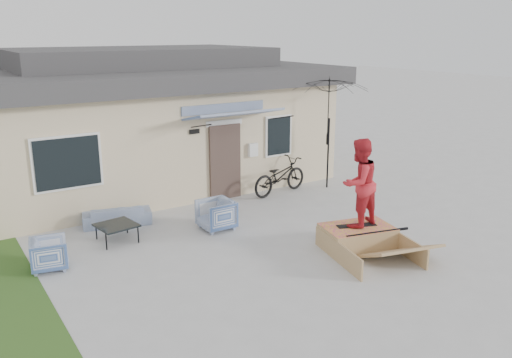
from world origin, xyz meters
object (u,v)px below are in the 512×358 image
bicycle (280,172)px  skate_ramp (357,237)px  skateboard (357,225)px  skater (359,181)px  loveseat (117,212)px  armchair_right (216,213)px  coffee_table (117,233)px  armchair_left (49,252)px  patio_umbrella (329,130)px

bicycle → skate_ramp: bearing=157.6°
skateboard → skater: size_ratio=0.46×
skater → loveseat: bearing=-55.6°
armchair_right → skater: bearing=37.1°
armchair_right → coffee_table: bearing=-103.7°
armchair_left → coffee_table: bearing=-56.1°
skater → skateboard: bearing=81.6°
armchair_left → skate_ramp: size_ratio=0.36×
skate_ramp → bicycle: bearing=90.9°
armchair_right → skate_ramp: bearing=36.5°
loveseat → armchair_right: bearing=154.6°
armchair_left → armchair_right: bearing=-77.0°
armchair_right → skateboard: (2.02, -2.63, 0.12)m
coffee_table → patio_umbrella: (6.72, 0.73, 1.55)m
skate_ramp → loveseat: bearing=145.6°
armchair_left → skateboard: (5.85, -2.48, 0.17)m
armchair_right → skate_ramp: armchair_right is taller
armchair_left → skate_ramp: bearing=-102.7°
coffee_table → bicycle: size_ratio=0.41×
armchair_left → loveseat: bearing=-37.8°
bicycle → skate_ramp: bicycle is taller
loveseat → skate_ramp: loveseat is taller
armchair_left → coffee_table: 1.74m
loveseat → skate_ramp: (3.88, -4.25, -0.07)m
patio_umbrella → skate_ramp: patio_umbrella is taller
armchair_left → skate_ramp: 6.36m
coffee_table → skate_ramp: size_ratio=0.41×
armchair_left → skate_ramp: armchair_left is taller
coffee_table → skater: skater is taller
armchair_right → patio_umbrella: 4.85m
patio_umbrella → armchair_left: bearing=-170.4°
armchair_right → coffee_table: 2.31m
armchair_left → skater: (5.85, -2.48, 1.15)m
coffee_table → patio_umbrella: size_ratio=0.36×
loveseat → armchair_left: 2.61m
loveseat → armchair_left: armchair_left is taller
armchair_right → skateboard: armchair_right is taller
armchair_left → bicycle: (6.75, 1.68, 0.28)m
skate_ramp → armchair_left: bearing=169.9°
coffee_table → armchair_left: bearing=-156.8°
armchair_left → bicycle: 6.96m
skateboard → armchair_left: bearing=176.9°
coffee_table → skater: (4.25, -3.16, 1.30)m
skater → armchair_right: bearing=-60.9°
patio_umbrella → skater: size_ratio=1.18×
armchair_left → bicycle: size_ratio=0.35×
loveseat → bicycle: size_ratio=0.82×
armchair_left → coffee_table: armchair_left is taller
armchair_left → skateboard: size_ratio=0.80×
patio_umbrella → skate_ramp: (-2.48, -3.93, -1.50)m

